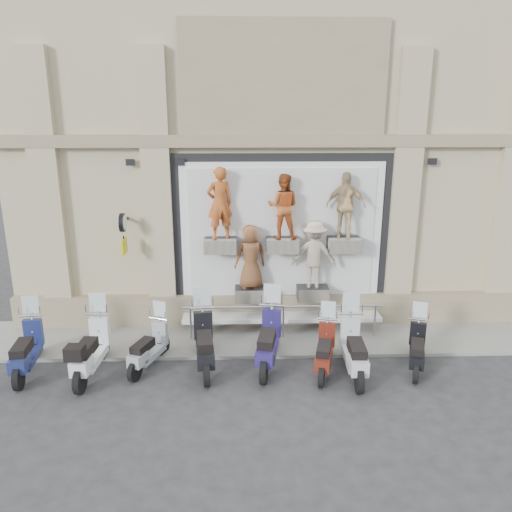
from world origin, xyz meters
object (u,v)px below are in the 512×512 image
object	(u,v)px
clock_sign_bracket	(123,228)
scooter_f	(325,342)
scooter_a	(25,340)
scooter_g	(355,340)
scooter_c	(148,339)
scooter_h	(418,340)
scooter_d	(204,333)
scooter_b	(90,340)
guard_rail	(283,323)
scooter_e	(268,331)

from	to	relation	value
clock_sign_bracket	scooter_f	xyz separation A→B (m)	(4.68, -2.06, -2.08)
scooter_a	scooter_g	size ratio (longest dim) A/B	0.95
scooter_a	scooter_g	distance (m)	7.12
scooter_c	scooter_h	world-z (taller)	scooter_h
scooter_d	scooter_f	xyz separation A→B (m)	(2.64, -0.24, -0.13)
clock_sign_bracket	scooter_f	size ratio (longest dim) A/B	0.58
scooter_b	scooter_h	xyz separation A→B (m)	(7.14, 0.04, -0.13)
guard_rail	scooter_c	bearing A→B (deg)	-157.23
clock_sign_bracket	scooter_g	size ratio (longest dim) A/B	0.50
scooter_d	scooter_h	size ratio (longest dim) A/B	1.22
guard_rail	scooter_d	size ratio (longest dim) A/B	2.44
scooter_e	scooter_f	size ratio (longest dim) A/B	1.19
scooter_g	scooter_e	bearing A→B (deg)	169.49
scooter_c	scooter_g	distance (m)	4.52
scooter_a	scooter_e	bearing A→B (deg)	-4.69
clock_sign_bracket	scooter_g	world-z (taller)	clock_sign_bracket
scooter_e	scooter_g	distance (m)	1.88
scooter_e	scooter_g	bearing A→B (deg)	-3.48
scooter_b	scooter_f	distance (m)	5.07
scooter_d	scooter_h	bearing A→B (deg)	-8.59
scooter_a	scooter_e	world-z (taller)	scooter_e
guard_rail	scooter_f	size ratio (longest dim) A/B	2.86
scooter_c	scooter_h	bearing A→B (deg)	18.02
clock_sign_bracket	scooter_e	distance (m)	4.34
scooter_c	scooter_f	size ratio (longest dim) A/B	0.96
scooter_f	scooter_h	world-z (taller)	scooter_f
clock_sign_bracket	scooter_a	bearing A→B (deg)	-133.52
guard_rail	scooter_c	world-z (taller)	scooter_c
scooter_a	scooter_b	distance (m)	1.43
scooter_f	scooter_h	xyz separation A→B (m)	(2.06, 0.05, -0.03)
scooter_d	scooter_f	world-z (taller)	scooter_d
guard_rail	scooter_h	bearing A→B (deg)	-28.52
scooter_a	scooter_b	world-z (taller)	scooter_b
scooter_a	scooter_e	distance (m)	5.28
scooter_d	scooter_f	bearing A→B (deg)	-11.46
clock_sign_bracket	scooter_e	size ratio (longest dim) A/B	0.48
scooter_c	scooter_f	xyz separation A→B (m)	(3.88, -0.29, 0.03)
guard_rail	clock_sign_bracket	xyz separation A→B (m)	(-3.90, 0.47, 2.34)
guard_rail	scooter_e	bearing A→B (deg)	-108.80
guard_rail	scooter_g	world-z (taller)	scooter_g
scooter_b	scooter_f	xyz separation A→B (m)	(5.07, -0.01, -0.11)
scooter_a	scooter_h	bearing A→B (deg)	-6.92
guard_rail	scooter_d	distance (m)	2.34
clock_sign_bracket	scooter_e	world-z (taller)	clock_sign_bracket
scooter_b	scooter_g	world-z (taller)	scooter_b
clock_sign_bracket	scooter_d	size ratio (longest dim) A/B	0.49
clock_sign_bracket	scooter_a	distance (m)	3.33
scooter_e	scooter_h	xyz separation A→B (m)	(3.29, -0.24, -0.16)
scooter_a	scooter_h	distance (m)	8.57
scooter_d	scooter_f	distance (m)	2.66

